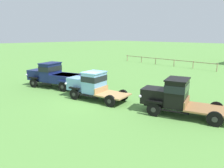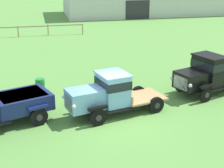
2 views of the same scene
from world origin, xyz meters
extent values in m
plane|color=#5B9342|center=(0.00, 0.00, 0.00)|extent=(240.00, 240.00, 0.00)
cube|color=#2D2D33|center=(9.67, 28.77, 1.20)|extent=(3.20, 0.08, 2.40)
cylinder|color=#997F60|center=(1.29, 20.59, 0.55)|extent=(0.12, 0.12, 1.10)
cylinder|color=#997F60|center=(-2.22, 20.95, 0.55)|extent=(0.12, 0.12, 1.10)
cylinder|color=#997F60|center=(-5.18, 20.69, 0.55)|extent=(0.12, 0.12, 1.10)
cylinder|color=black|center=(-3.66, 0.23, 0.43)|extent=(0.86, 0.44, 0.86)
cylinder|color=#2D2D2D|center=(-3.63, 0.15, 0.43)|extent=(0.29, 0.13, 0.30)
cylinder|color=black|center=(-4.39, 2.21, 0.43)|extent=(0.86, 0.44, 0.86)
cylinder|color=#2D2D2D|center=(-4.42, 2.29, 0.43)|extent=(0.29, 0.13, 0.30)
cube|color=#141E51|center=(-4.38, 1.09, 0.94)|extent=(3.05, 2.69, 0.74)
cube|color=black|center=(-4.38, 1.09, 1.28)|extent=(2.56, 2.28, 0.06)
cube|color=#141E51|center=(-3.66, 0.23, 0.91)|extent=(0.96, 0.51, 0.12)
cube|color=#141E51|center=(-4.39, 2.21, 0.91)|extent=(0.96, 0.51, 0.12)
cylinder|color=black|center=(-1.01, -0.37, 0.42)|extent=(0.85, 0.36, 0.83)
cylinder|color=#2D2D2D|center=(-0.98, -0.46, 0.42)|extent=(0.29, 0.10, 0.29)
cylinder|color=black|center=(-1.42, 1.36, 0.42)|extent=(0.85, 0.36, 0.83)
cylinder|color=#2D2D2D|center=(-1.45, 1.46, 0.42)|extent=(0.29, 0.10, 0.29)
cylinder|color=black|center=(2.10, 0.39, 0.42)|extent=(0.85, 0.36, 0.83)
cylinder|color=#2D2D2D|center=(2.12, 0.29, 0.42)|extent=(0.29, 0.10, 0.29)
cylinder|color=black|center=(1.68, 2.11, 0.42)|extent=(0.85, 0.36, 0.83)
cylinder|color=#2D2D2D|center=(1.65, 2.21, 0.42)|extent=(0.29, 0.10, 0.29)
cube|color=black|center=(0.16, 0.83, 0.50)|extent=(4.73, 2.04, 0.12)
cube|color=#70A3D1|center=(-1.46, 0.44, 1.04)|extent=(1.94, 1.61, 0.97)
cube|color=silver|center=(-2.25, 0.24, 0.99)|extent=(0.29, 0.96, 0.73)
sphere|color=silver|center=(-2.11, -0.41, 1.07)|extent=(0.20, 0.20, 0.20)
sphere|color=silver|center=(-2.42, 0.89, 1.07)|extent=(0.20, 0.20, 0.20)
cube|color=black|center=(-1.01, -0.37, 0.88)|extent=(0.98, 0.42, 0.12)
cube|color=black|center=(-1.42, 1.36, 0.88)|extent=(0.98, 0.42, 0.12)
cube|color=#70A3D1|center=(-0.04, 0.78, 1.30)|extent=(1.56, 1.81, 1.49)
cube|color=black|center=(-0.04, 0.78, 1.64)|extent=(1.62, 1.85, 0.42)
cube|color=#70A3D1|center=(-0.04, 0.78, 2.09)|extent=(1.70, 1.91, 0.08)
cube|color=black|center=(0.28, -0.03, 0.48)|extent=(1.70, 0.54, 0.05)
cube|color=black|center=(-0.13, 1.66, 0.48)|extent=(1.70, 0.54, 0.05)
cube|color=tan|center=(1.58, 1.18, 0.61)|extent=(2.48, 2.26, 0.10)
cube|color=tan|center=(0.59, 0.94, 0.84)|extent=(0.48, 1.66, 0.44)
cylinder|color=black|center=(5.17, 1.11, 0.42)|extent=(0.85, 0.42, 0.84)
cylinder|color=#2D2D2D|center=(5.20, 1.03, 0.42)|extent=(0.29, 0.13, 0.30)
cylinder|color=black|center=(4.54, 2.94, 0.42)|extent=(0.85, 0.42, 0.84)
cylinder|color=#2D2D2D|center=(4.51, 3.02, 0.42)|extent=(0.29, 0.13, 0.30)
cylinder|color=black|center=(7.68, 4.04, 0.42)|extent=(0.85, 0.42, 0.84)
cylinder|color=#2D2D2D|center=(7.65, 4.12, 0.42)|extent=(0.29, 0.13, 0.30)
cube|color=black|center=(6.38, 2.56, 0.50)|extent=(4.88, 2.58, 0.12)
cube|color=black|center=(4.64, 1.95, 1.03)|extent=(1.89, 1.78, 0.94)
cube|color=silver|center=(3.94, 1.71, 0.99)|extent=(0.41, 1.03, 0.71)
sphere|color=silver|center=(4.17, 1.02, 1.06)|extent=(0.20, 0.20, 0.20)
sphere|color=silver|center=(3.69, 2.39, 1.06)|extent=(0.20, 0.20, 0.20)
cube|color=black|center=(5.17, 1.11, 0.89)|extent=(0.98, 0.51, 0.12)
cube|color=black|center=(4.54, 2.94, 0.89)|extent=(0.98, 0.51, 0.12)
cube|color=black|center=(5.90, 2.39, 1.36)|extent=(1.64, 1.99, 1.60)
cube|color=black|center=(5.90, 2.39, 1.72)|extent=(1.70, 2.04, 0.45)
cube|color=black|center=(5.90, 2.39, 2.20)|extent=(1.78, 2.10, 0.08)
cube|color=black|center=(6.32, 1.53, 0.48)|extent=(1.56, 0.66, 0.05)
cube|color=black|center=(5.70, 3.32, 0.48)|extent=(1.56, 0.66, 0.05)
cube|color=olive|center=(6.48, 2.59, 0.84)|extent=(0.68, 1.76, 0.44)
cylinder|color=#1E7F33|center=(-3.48, 4.57, 0.41)|extent=(0.53, 0.53, 0.81)
cylinder|color=#124C1E|center=(-3.48, 4.57, 0.57)|extent=(0.56, 0.56, 0.03)
cylinder|color=#124C1E|center=(-3.48, 4.57, 0.24)|extent=(0.56, 0.56, 0.03)
camera|label=1|loc=(12.44, -9.26, 4.82)|focal=35.00mm
camera|label=2|loc=(-3.54, -14.48, 7.21)|focal=55.00mm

